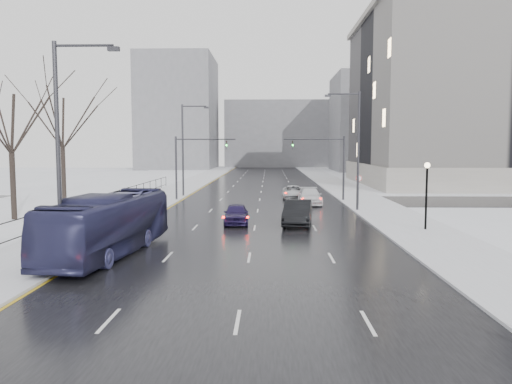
# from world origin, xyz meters

# --- Properties ---
(road) EXTENTS (16.00, 150.00, 0.04)m
(road) POSITION_xyz_m (0.00, 60.00, 0.02)
(road) COLOR black
(road) RESTS_ON ground
(cross_road) EXTENTS (130.00, 10.00, 0.04)m
(cross_road) POSITION_xyz_m (0.00, 48.00, 0.02)
(cross_road) COLOR black
(cross_road) RESTS_ON ground
(sidewalk_left) EXTENTS (5.00, 150.00, 0.16)m
(sidewalk_left) POSITION_xyz_m (-10.50, 60.00, 0.08)
(sidewalk_left) COLOR silver
(sidewalk_left) RESTS_ON ground
(sidewalk_right) EXTENTS (5.00, 150.00, 0.16)m
(sidewalk_right) POSITION_xyz_m (10.50, 60.00, 0.08)
(sidewalk_right) COLOR silver
(sidewalk_right) RESTS_ON ground
(park_strip) EXTENTS (14.00, 150.00, 0.12)m
(park_strip) POSITION_xyz_m (-20.00, 60.00, 0.06)
(park_strip) COLOR white
(park_strip) RESTS_ON ground
(tree_park_d) EXTENTS (8.75, 8.75, 12.50)m
(tree_park_d) POSITION_xyz_m (-17.80, 34.00, 0.00)
(tree_park_d) COLOR black
(tree_park_d) RESTS_ON ground
(tree_park_e) EXTENTS (9.45, 9.45, 13.50)m
(tree_park_e) POSITION_xyz_m (-18.20, 44.00, 0.00)
(tree_park_e) COLOR black
(tree_park_e) RESTS_ON ground
(iron_fence) EXTENTS (0.06, 70.00, 1.30)m
(iron_fence) POSITION_xyz_m (-13.00, 30.00, 0.91)
(iron_fence) COLOR black
(iron_fence) RESTS_ON sidewalk_left
(streetlight_r_mid) EXTENTS (2.95, 0.25, 10.00)m
(streetlight_r_mid) POSITION_xyz_m (8.17, 40.00, 5.62)
(streetlight_r_mid) COLOR #2D2D33
(streetlight_r_mid) RESTS_ON ground
(streetlight_l_near) EXTENTS (2.95, 0.25, 10.00)m
(streetlight_l_near) POSITION_xyz_m (-8.17, 20.00, 5.62)
(streetlight_l_near) COLOR #2D2D33
(streetlight_l_near) RESTS_ON ground
(streetlight_l_far) EXTENTS (2.95, 0.25, 10.00)m
(streetlight_l_far) POSITION_xyz_m (-8.17, 52.00, 5.62)
(streetlight_l_far) COLOR #2D2D33
(streetlight_l_far) RESTS_ON ground
(lamppost_r_mid) EXTENTS (0.36, 0.36, 4.28)m
(lamppost_r_mid) POSITION_xyz_m (11.00, 30.00, 2.94)
(lamppost_r_mid) COLOR black
(lamppost_r_mid) RESTS_ON sidewalk_right
(mast_signal_right) EXTENTS (6.10, 0.33, 6.50)m
(mast_signal_right) POSITION_xyz_m (7.33, 48.00, 4.11)
(mast_signal_right) COLOR #2D2D33
(mast_signal_right) RESTS_ON ground
(mast_signal_left) EXTENTS (6.10, 0.33, 6.50)m
(mast_signal_left) POSITION_xyz_m (-7.33, 48.00, 4.11)
(mast_signal_left) COLOR #2D2D33
(mast_signal_left) RESTS_ON ground
(no_uturn_sign) EXTENTS (0.60, 0.06, 2.70)m
(no_uturn_sign) POSITION_xyz_m (9.20, 44.00, 2.30)
(no_uturn_sign) COLOR #2D2D33
(no_uturn_sign) RESTS_ON sidewalk_right
(civic_building) EXTENTS (41.00, 31.00, 24.80)m
(civic_building) POSITION_xyz_m (35.00, 72.00, 11.21)
(civic_building) COLOR gray
(civic_building) RESTS_ON ground
(bldg_far_right) EXTENTS (24.00, 20.00, 22.00)m
(bldg_far_right) POSITION_xyz_m (28.00, 115.00, 11.00)
(bldg_far_right) COLOR slate
(bldg_far_right) RESTS_ON ground
(bldg_far_left) EXTENTS (18.00, 22.00, 28.00)m
(bldg_far_left) POSITION_xyz_m (-22.00, 125.00, 14.00)
(bldg_far_left) COLOR slate
(bldg_far_left) RESTS_ON ground
(bldg_far_center) EXTENTS (30.00, 18.00, 18.00)m
(bldg_far_center) POSITION_xyz_m (4.00, 140.00, 9.00)
(bldg_far_center) COLOR slate
(bldg_far_center) RESTS_ON ground
(bus) EXTENTS (3.67, 11.21, 3.07)m
(bus) POSITION_xyz_m (-7.00, 22.47, 1.57)
(bus) COLOR #292A50
(bus) RESTS_ON road
(sedan_center_near) EXTENTS (1.86, 4.25, 1.42)m
(sedan_center_near) POSITION_xyz_m (-1.34, 32.68, 0.75)
(sedan_center_near) COLOR #1F1642
(sedan_center_near) RESTS_ON road
(sedan_right_near) EXTENTS (2.41, 5.38, 1.72)m
(sedan_right_near) POSITION_xyz_m (2.94, 32.22, 0.90)
(sedan_right_near) COLOR black
(sedan_right_near) RESTS_ON road
(sedan_right_cross) EXTENTS (2.35, 4.90, 1.35)m
(sedan_right_cross) POSITION_xyz_m (3.50, 50.26, 0.71)
(sedan_right_cross) COLOR silver
(sedan_right_cross) RESTS_ON road
(sedan_right_far) EXTENTS (2.13, 5.20, 1.51)m
(sedan_right_far) POSITION_xyz_m (4.81, 44.92, 0.79)
(sedan_right_far) COLOR silver
(sedan_right_far) RESTS_ON road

